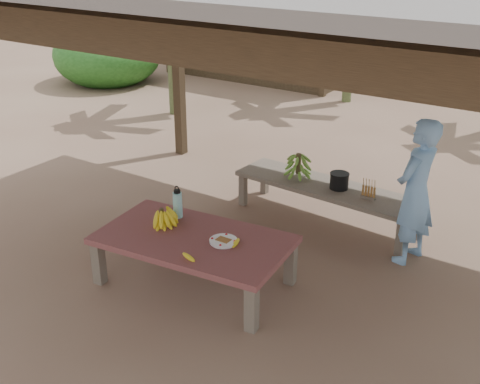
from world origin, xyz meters
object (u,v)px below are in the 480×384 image
Objects in this scene: work_table at (194,243)px; plate at (223,241)px; bench at (326,190)px; ripe_banana_bunch at (162,216)px; cooking_pot at (339,181)px; woman at (416,192)px; water_flask at (178,204)px.

plate reaches higher than work_table.
ripe_banana_bunch is at bearing -110.97° from bench.
work_table is at bearing -107.48° from cooking_pot.
bench is at bearing 70.67° from work_table.
ripe_banana_bunch is 2.52m from woman.
ripe_banana_bunch is 0.22m from water_flask.
woman reaches higher than water_flask.
cooking_pot is (0.60, 1.91, 0.10)m from work_table.
bench is 1.88m from water_flask.
ripe_banana_bunch reaches higher than cooking_pot.
woman is at bearing -18.75° from cooking_pot.
bench is 6.60× the size of water_flask.
woman is (1.96, 1.33, 0.12)m from water_flask.
cooking_pot is (0.15, -0.00, 0.14)m from bench.
work_table is 2.25m from woman.
work_table is at bearing -99.25° from bench.
work_table is at bearing -33.33° from woman.
water_flask is (-0.84, -1.66, 0.25)m from bench.
bench is 2.07m from ripe_banana_bunch.
cooking_pot is (0.99, 1.66, -0.10)m from water_flask.
woman reaches higher than cooking_pot.
ripe_banana_bunch reaches higher than bench.
woman is (0.96, -0.33, 0.22)m from cooking_pot.
bench is 7.24× the size of ripe_banana_bunch.
water_flask is at bearing 82.45° from ripe_banana_bunch.
woman is at bearing -12.50° from bench.
plate is 1.25× the size of cooking_pot.
plate is at bearing 5.40° from work_table.
ripe_banana_bunch is 1.47× the size of cooking_pot.
ripe_banana_bunch is 0.72m from plate.
water_flask reaches higher than work_table.
ripe_banana_bunch reaches higher than plate.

